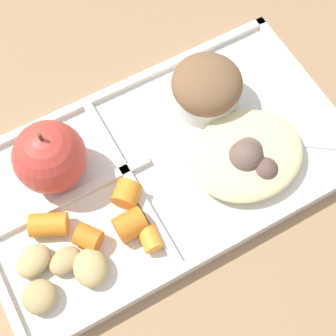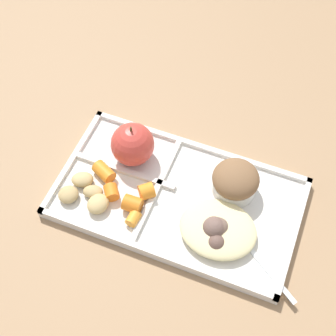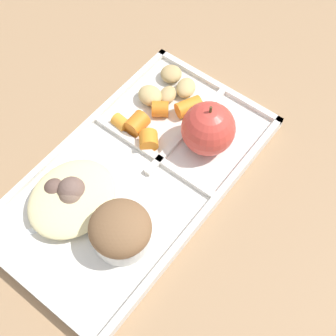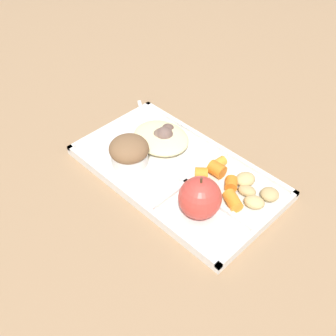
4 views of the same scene
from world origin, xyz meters
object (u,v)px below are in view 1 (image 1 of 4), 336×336
bran_muffin (206,87)px  plastic_fork (301,144)px  lunch_tray (160,169)px  green_apple (50,157)px

bran_muffin → plastic_fork: bearing=-57.2°
lunch_tray → plastic_fork: size_ratio=2.82×
lunch_tray → bran_muffin: size_ratio=5.20×
lunch_tray → bran_muffin: (0.08, 0.05, 0.03)m
plastic_fork → green_apple: bearing=158.3°
plastic_fork → lunch_tray: bearing=160.9°
lunch_tray → plastic_fork: lunch_tray is taller
lunch_tray → green_apple: 0.11m
green_apple → bran_muffin: green_apple is taller
green_apple → plastic_fork: 0.26m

